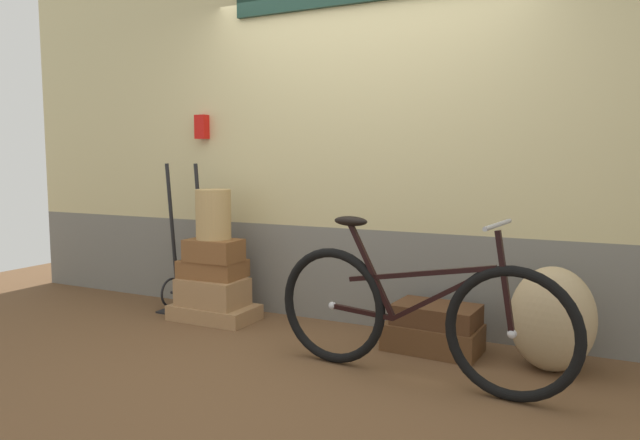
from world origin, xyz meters
name	(u,v)px	position (x,y,z in m)	size (l,w,h in m)	color
ground	(316,358)	(0.00, 0.00, -0.03)	(8.84, 5.20, 0.06)	brown
station_building	(367,133)	(0.01, 0.85, 1.46)	(6.84, 0.74, 2.91)	slate
suitcase_0	(215,312)	(-1.09, 0.37, 0.06)	(0.67, 0.39, 0.12)	#9E754C
suitcase_1	(213,292)	(-1.09, 0.37, 0.22)	(0.52, 0.34, 0.21)	#9E754C
suitcase_2	(213,269)	(-1.12, 0.41, 0.40)	(0.49, 0.33, 0.14)	brown
suitcase_3	(214,250)	(-1.08, 0.38, 0.55)	(0.42, 0.28, 0.17)	brown
suitcase_4	(433,337)	(0.66, 0.40, 0.09)	(0.62, 0.36, 0.18)	brown
suitcase_5	(436,314)	(0.68, 0.41, 0.24)	(0.54, 0.34, 0.13)	#4C2D19
wicker_basket	(213,214)	(-1.10, 0.40, 0.83)	(0.27, 0.27, 0.39)	tan
luggage_trolley	(186,274)	(-1.48, 0.51, 0.31)	(0.38, 0.35, 1.23)	black
burlap_sack	(552,319)	(1.40, 0.36, 0.32)	(0.49, 0.42, 0.63)	tan
bicycle	(414,315)	(0.70, -0.14, 0.38)	(1.80, 0.46, 0.94)	black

